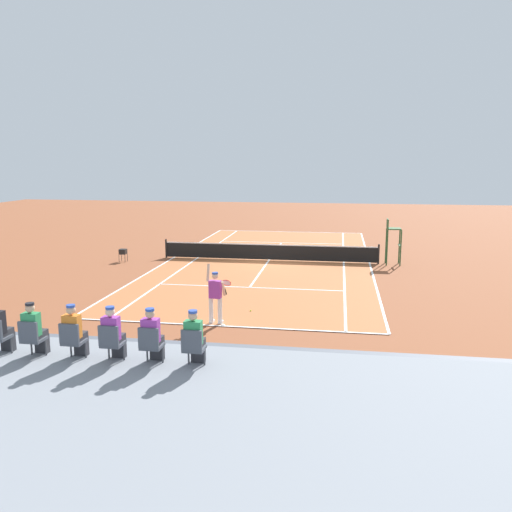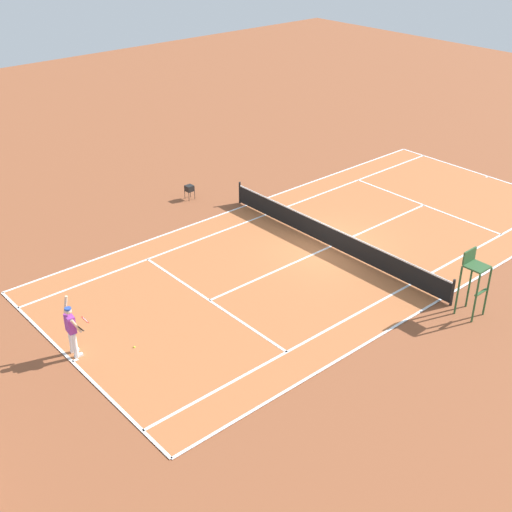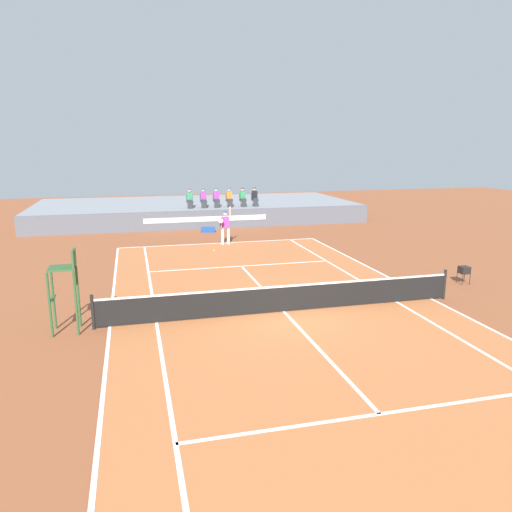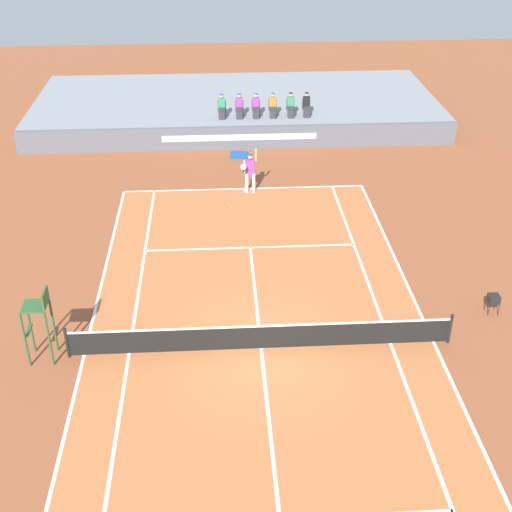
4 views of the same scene
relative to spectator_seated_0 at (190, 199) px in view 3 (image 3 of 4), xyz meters
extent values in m
plane|color=brown|center=(0.86, -18.30, -1.83)|extent=(80.00, 80.00, 0.00)
cube|color=#B76638|center=(0.86, -18.30, -1.82)|extent=(10.98, 23.78, 0.02)
cube|color=white|center=(0.86, -6.41, -1.80)|extent=(10.98, 0.10, 0.01)
cube|color=white|center=(-4.63, -18.30, -1.80)|extent=(0.10, 23.78, 0.01)
cube|color=white|center=(6.35, -18.30, -1.80)|extent=(0.10, 23.78, 0.01)
cube|color=white|center=(-3.25, -18.30, -1.80)|extent=(0.10, 23.78, 0.01)
cube|color=white|center=(4.97, -18.30, -1.80)|extent=(0.10, 23.78, 0.01)
cube|color=white|center=(0.86, -11.90, -1.80)|extent=(8.22, 0.10, 0.01)
cube|color=white|center=(0.86, -24.70, -1.80)|extent=(8.22, 0.10, 0.01)
cube|color=white|center=(0.86, -18.30, -1.80)|extent=(0.10, 12.80, 0.01)
cube|color=white|center=(0.86, -6.51, -1.80)|extent=(0.10, 0.20, 0.01)
cylinder|color=black|center=(-5.08, -18.30, -1.29)|extent=(0.10, 0.10, 1.07)
cylinder|color=black|center=(6.80, -18.30, -1.29)|extent=(0.10, 0.10, 1.07)
cube|color=black|center=(0.86, -18.30, -1.35)|extent=(11.78, 0.02, 0.84)
cube|color=white|center=(0.86, -18.30, -0.93)|extent=(11.78, 0.03, 0.06)
cube|color=#565B66|center=(0.86, -1.40, -1.22)|extent=(22.88, 0.24, 1.22)
cube|color=silver|center=(0.86, -1.53, -1.16)|extent=(8.01, 0.01, 0.32)
cube|color=gray|center=(0.86, 3.64, -1.22)|extent=(22.88, 9.85, 1.22)
cube|color=#474C56|center=(0.00, 0.02, -0.20)|extent=(0.44, 0.44, 0.06)
cube|color=#474C56|center=(0.00, 0.22, 0.05)|extent=(0.44, 0.06, 0.44)
cylinder|color=#4C4C51|center=(0.18, -0.13, -0.42)|extent=(0.04, 0.04, 0.38)
cylinder|color=#4C4C51|center=(-0.18, -0.13, -0.42)|extent=(0.04, 0.04, 0.38)
cube|color=#2D2D33|center=(0.00, -0.08, -0.12)|extent=(0.34, 0.44, 0.16)
cube|color=#2D2D33|center=(0.00, -0.28, -0.39)|extent=(0.30, 0.14, 0.44)
cube|color=#2D8C51|center=(0.00, 0.08, 0.17)|extent=(0.36, 0.22, 0.52)
sphere|color=tan|center=(0.00, 0.08, 0.54)|extent=(0.20, 0.20, 0.20)
cylinder|color=#2D4CA8|center=(0.00, 0.08, 0.63)|extent=(0.19, 0.19, 0.05)
cube|color=#474C56|center=(0.93, 0.02, -0.20)|extent=(0.44, 0.44, 0.06)
cube|color=#474C56|center=(0.93, 0.22, 0.05)|extent=(0.44, 0.06, 0.44)
cylinder|color=#4C4C51|center=(1.10, -0.13, -0.42)|extent=(0.04, 0.04, 0.38)
cylinder|color=#4C4C51|center=(0.75, -0.13, -0.42)|extent=(0.04, 0.04, 0.38)
cube|color=#2D2D33|center=(0.93, -0.08, -0.12)|extent=(0.34, 0.44, 0.16)
cube|color=#2D2D33|center=(0.93, -0.28, -0.39)|extent=(0.30, 0.14, 0.44)
cube|color=purple|center=(0.93, 0.08, 0.17)|extent=(0.36, 0.22, 0.52)
sphere|color=tan|center=(0.93, 0.08, 0.54)|extent=(0.20, 0.20, 0.20)
cylinder|color=#2D4CA8|center=(0.93, 0.08, 0.63)|extent=(0.19, 0.19, 0.05)
cube|color=#474C56|center=(1.81, 0.02, -0.20)|extent=(0.44, 0.44, 0.06)
cube|color=#474C56|center=(1.81, 0.22, 0.05)|extent=(0.44, 0.06, 0.44)
cylinder|color=#4C4C51|center=(1.99, -0.13, -0.42)|extent=(0.04, 0.04, 0.38)
cylinder|color=#4C4C51|center=(1.64, -0.13, -0.42)|extent=(0.04, 0.04, 0.38)
cube|color=#2D2D33|center=(1.81, -0.08, -0.12)|extent=(0.34, 0.44, 0.16)
cube|color=#2D2D33|center=(1.81, -0.28, -0.39)|extent=(0.30, 0.14, 0.44)
cube|color=purple|center=(1.81, 0.08, 0.17)|extent=(0.36, 0.22, 0.52)
sphere|color=beige|center=(1.81, 0.08, 0.54)|extent=(0.20, 0.20, 0.20)
cylinder|color=#2D4CA8|center=(1.81, 0.08, 0.63)|extent=(0.19, 0.19, 0.05)
cube|color=#474C56|center=(2.70, 0.02, -0.20)|extent=(0.44, 0.44, 0.06)
cube|color=#474C56|center=(2.70, 0.22, 0.05)|extent=(0.44, 0.06, 0.44)
cylinder|color=#4C4C51|center=(2.88, -0.13, -0.42)|extent=(0.04, 0.04, 0.38)
cylinder|color=#4C4C51|center=(2.53, -0.13, -0.42)|extent=(0.04, 0.04, 0.38)
cube|color=#2D2D33|center=(2.70, -0.08, -0.12)|extent=(0.34, 0.44, 0.16)
cube|color=#2D2D33|center=(2.70, -0.28, -0.39)|extent=(0.30, 0.14, 0.44)
cube|color=orange|center=(2.70, 0.08, 0.17)|extent=(0.36, 0.22, 0.52)
sphere|color=tan|center=(2.70, 0.08, 0.54)|extent=(0.20, 0.20, 0.20)
cylinder|color=#2D4CA8|center=(2.70, 0.08, 0.63)|extent=(0.19, 0.19, 0.05)
cube|color=#474C56|center=(3.66, 0.02, -0.20)|extent=(0.44, 0.44, 0.06)
cube|color=#474C56|center=(3.66, 0.22, 0.05)|extent=(0.44, 0.06, 0.44)
cylinder|color=#4C4C51|center=(3.83, -0.13, -0.42)|extent=(0.04, 0.04, 0.38)
cylinder|color=#4C4C51|center=(3.48, -0.13, -0.42)|extent=(0.04, 0.04, 0.38)
cube|color=#2D2D33|center=(3.66, -0.08, -0.12)|extent=(0.34, 0.44, 0.16)
cube|color=#2D2D33|center=(3.66, -0.28, -0.39)|extent=(0.30, 0.14, 0.44)
cube|color=#2D8C51|center=(3.66, 0.08, 0.17)|extent=(0.36, 0.22, 0.52)
sphere|color=tan|center=(3.66, 0.08, 0.54)|extent=(0.20, 0.20, 0.20)
cylinder|color=black|center=(3.66, 0.08, 0.63)|extent=(0.19, 0.19, 0.05)
cube|color=#474C56|center=(4.50, 0.02, -0.20)|extent=(0.44, 0.44, 0.06)
cube|color=#474C56|center=(4.50, 0.22, 0.05)|extent=(0.44, 0.06, 0.44)
cylinder|color=#4C4C51|center=(4.68, -0.13, -0.42)|extent=(0.04, 0.04, 0.38)
cylinder|color=#4C4C51|center=(4.33, -0.13, -0.42)|extent=(0.04, 0.04, 0.38)
cube|color=#2D2D33|center=(4.50, -0.08, -0.12)|extent=(0.34, 0.44, 0.16)
cube|color=#2D2D33|center=(4.50, -0.28, -0.39)|extent=(0.30, 0.14, 0.44)
cube|color=black|center=(4.50, 0.08, 0.17)|extent=(0.36, 0.22, 0.52)
sphere|color=tan|center=(4.50, 0.08, 0.54)|extent=(0.20, 0.20, 0.20)
cylinder|color=black|center=(4.50, 0.08, 0.63)|extent=(0.19, 0.19, 0.05)
cylinder|color=white|center=(1.30, -6.67, -1.37)|extent=(0.15, 0.15, 0.92)
cylinder|color=white|center=(0.98, -6.64, -1.37)|extent=(0.15, 0.15, 0.92)
cube|color=white|center=(1.29, -6.73, -1.78)|extent=(0.15, 0.29, 0.10)
cube|color=white|center=(0.98, -6.70, -1.78)|extent=(0.15, 0.29, 0.10)
cube|color=purple|center=(1.14, -6.65, -0.61)|extent=(0.42, 0.28, 0.60)
sphere|color=beige|center=(1.14, -6.65, -0.14)|extent=(0.22, 0.22, 0.22)
cylinder|color=#2D4CA8|center=(1.14, -6.65, -0.05)|extent=(0.21, 0.21, 0.06)
cylinder|color=beige|center=(1.40, -6.71, -0.05)|extent=(0.11, 0.22, 0.61)
cylinder|color=beige|center=(0.87, -6.73, -0.59)|extent=(0.12, 0.33, 0.56)
cylinder|color=black|center=(0.82, -6.84, -0.72)|extent=(0.06, 0.19, 0.25)
torus|color=red|center=(0.82, -7.02, -0.46)|extent=(0.32, 0.23, 0.26)
cylinder|color=silver|center=(0.82, -7.02, -0.46)|extent=(0.29, 0.19, 0.22)
sphere|color=#D1E533|center=(0.21, -8.30, -1.79)|extent=(0.07, 0.07, 0.07)
cylinder|color=#2D562D|center=(-6.18, -18.65, -0.88)|extent=(0.07, 0.07, 1.90)
cylinder|color=#2D562D|center=(-6.18, -17.95, -0.88)|extent=(0.07, 0.07, 1.90)
cylinder|color=#2D562D|center=(-5.48, -18.65, -0.88)|extent=(0.07, 0.07, 1.90)
cylinder|color=#2D562D|center=(-5.48, -17.95, -0.88)|extent=(0.07, 0.07, 1.90)
cube|color=#2D562D|center=(-5.83, -18.30, 0.10)|extent=(0.70, 0.70, 0.06)
cube|color=#2D562D|center=(-5.48, -18.30, 0.37)|extent=(0.06, 0.70, 0.48)
cube|color=#2D562D|center=(-6.15, -18.30, -0.78)|extent=(0.10, 0.70, 0.04)
cube|color=#194799|center=(0.79, -2.64, -1.67)|extent=(0.88, 0.47, 0.32)
cylinder|color=#194799|center=(0.38, -2.56, -1.67)|extent=(0.12, 0.33, 0.32)
cylinder|color=#194799|center=(1.20, -2.72, -1.67)|extent=(0.12, 0.33, 0.32)
cube|color=black|center=(8.75, -16.77, -1.27)|extent=(0.36, 0.36, 0.28)
cylinder|color=black|center=(8.58, -16.94, -1.62)|extent=(0.02, 0.02, 0.42)
cylinder|color=black|center=(8.92, -16.94, -1.62)|extent=(0.02, 0.02, 0.42)
cylinder|color=black|center=(8.58, -16.60, -1.62)|extent=(0.02, 0.02, 0.42)
cylinder|color=black|center=(8.92, -16.60, -1.62)|extent=(0.02, 0.02, 0.42)
ellipsoid|color=#D1E533|center=(8.75, -16.77, -1.19)|extent=(0.30, 0.30, 0.12)
camera|label=1|loc=(-2.93, 10.23, 3.72)|focal=36.99mm
camera|label=2|loc=(-15.89, 0.42, 11.42)|focal=47.25mm
camera|label=3|loc=(-3.79, -32.73, 3.53)|focal=34.22mm
camera|label=4|loc=(-0.34, -35.34, 11.64)|focal=48.34mm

